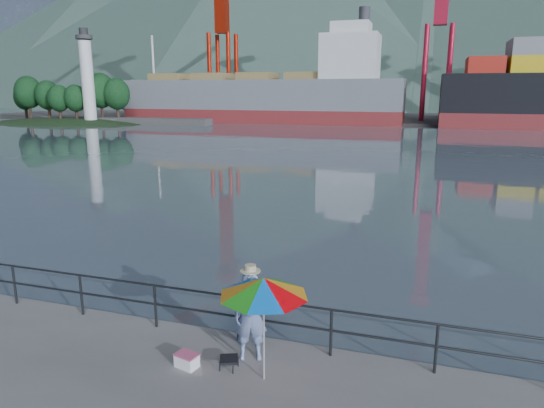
# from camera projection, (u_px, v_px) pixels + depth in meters

# --- Properties ---
(harbor_water) EXTENTS (500.00, 280.00, 0.00)m
(harbor_water) POSITION_uv_depth(u_px,v_px,m) (413.00, 110.00, 129.53)
(harbor_water) COLOR #505E68
(harbor_water) RESTS_ON ground
(far_dock) EXTENTS (200.00, 40.00, 0.40)m
(far_dock) POSITION_uv_depth(u_px,v_px,m) (460.00, 119.00, 92.26)
(far_dock) COLOR #514F4C
(far_dock) RESTS_ON ground
(guardrail) EXTENTS (22.00, 0.06, 1.03)m
(guardrail) POSITION_uv_depth(u_px,v_px,m) (196.00, 311.00, 10.58)
(guardrail) COLOR #2D3033
(guardrail) RESTS_ON ground
(mountains) EXTENTS (600.00, 332.80, 80.00)m
(mountains) POSITION_uv_depth(u_px,v_px,m) (535.00, 8.00, 181.78)
(mountains) COLOR #385147
(mountains) RESTS_ON ground
(lighthouse_islet) EXTENTS (48.00, 26.40, 19.20)m
(lighthouse_islet) POSITION_uv_depth(u_px,v_px,m) (66.00, 120.00, 82.96)
(lighthouse_islet) COLOR #263F1E
(lighthouse_islet) RESTS_ON ground
(fisherman) EXTENTS (0.77, 0.64, 1.82)m
(fisherman) POSITION_uv_depth(u_px,v_px,m) (251.00, 316.00, 9.51)
(fisherman) COLOR #264B9A
(fisherman) RESTS_ON ground
(beach_umbrella) EXTENTS (1.67, 1.67, 2.00)m
(beach_umbrella) POSITION_uv_depth(u_px,v_px,m) (264.00, 287.00, 8.59)
(beach_umbrella) COLOR white
(beach_umbrella) RESTS_ON ground
(folding_stool) EXTENTS (0.45, 0.45, 0.23)m
(folding_stool) POSITION_uv_depth(u_px,v_px,m) (229.00, 363.00, 9.30)
(folding_stool) COLOR black
(folding_stool) RESTS_ON ground
(cooler_bag) EXTENTS (0.48, 0.38, 0.24)m
(cooler_bag) POSITION_uv_depth(u_px,v_px,m) (187.00, 361.00, 9.37)
(cooler_bag) COLOR white
(cooler_bag) RESTS_ON ground
(fishing_rod) EXTENTS (0.53, 1.71, 1.25)m
(fishing_rod) POSITION_uv_depth(u_px,v_px,m) (264.00, 332.00, 10.74)
(fishing_rod) COLOR black
(fishing_rod) RESTS_ON ground
(bulk_carrier) EXTENTS (49.11, 8.50, 14.50)m
(bulk_carrier) POSITION_uv_depth(u_px,v_px,m) (270.00, 97.00, 83.75)
(bulk_carrier) COLOR maroon
(bulk_carrier) RESTS_ON ground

